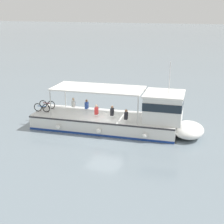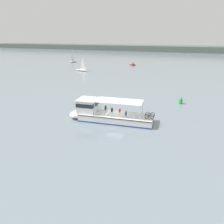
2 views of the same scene
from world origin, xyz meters
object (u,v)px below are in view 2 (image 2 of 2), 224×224
(motorboat_mid_channel, at_px, (132,64))
(sailboat_near_starboard, at_px, (82,69))
(sailboat_outer_anchorage, at_px, (73,61))
(channel_buoy, at_px, (181,101))
(ferry_main, at_px, (105,114))

(motorboat_mid_channel, bearing_deg, sailboat_near_starboard, -118.22)
(sailboat_outer_anchorage, bearing_deg, motorboat_mid_channel, 0.64)
(channel_buoy, bearing_deg, sailboat_outer_anchorage, 137.54)
(motorboat_mid_channel, xyz_separation_m, sailboat_near_starboard, (-12.12, -22.58, -0.00))
(channel_buoy, bearing_deg, ferry_main, -126.89)
(ferry_main, distance_m, sailboat_outer_anchorage, 77.02)
(sailboat_near_starboard, distance_m, sailboat_outer_anchorage, 28.36)
(ferry_main, bearing_deg, sailboat_outer_anchorage, 125.59)
(sailboat_outer_anchorage, height_order, channel_buoy, sailboat_outer_anchorage)
(sailboat_near_starboard, relative_size, sailboat_outer_anchorage, 1.00)
(motorboat_mid_channel, height_order, sailboat_outer_anchorage, sailboat_outer_anchorage)
(motorboat_mid_channel, distance_m, channel_buoy, 55.92)
(ferry_main, distance_m, motorboat_mid_channel, 64.76)
(motorboat_mid_channel, relative_size, sailboat_outer_anchorage, 0.68)
(ferry_main, bearing_deg, sailboat_near_starboard, 124.00)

